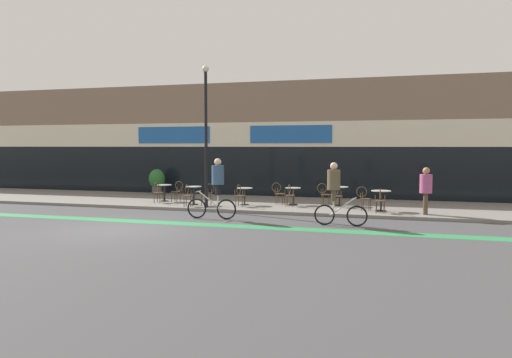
% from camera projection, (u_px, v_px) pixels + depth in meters
% --- Properties ---
extents(ground_plane, '(120.00, 120.00, 0.00)m').
position_uv_depth(ground_plane, '(121.00, 229.00, 15.35)').
color(ground_plane, '#424244').
extents(sidewalk_slab, '(40.00, 5.50, 0.12)m').
position_uv_depth(sidewalk_slab, '(209.00, 202.00, 22.27)').
color(sidewalk_slab, slate).
rests_on(sidewalk_slab, ground).
extents(storefront_facade, '(40.00, 4.06, 5.67)m').
position_uv_depth(storefront_facade, '(242.00, 141.00, 26.59)').
color(storefront_facade, '#7F6656').
rests_on(storefront_facade, ground).
extents(bike_lane_stripe, '(36.00, 0.70, 0.01)m').
position_uv_depth(bike_lane_stripe, '(146.00, 222.00, 16.82)').
color(bike_lane_stripe, '#2D844C').
rests_on(bike_lane_stripe, ground).
extents(bistro_table_0, '(0.63, 0.63, 0.73)m').
position_uv_depth(bistro_table_0, '(164.00, 190.00, 21.98)').
color(bistro_table_0, black).
rests_on(bistro_table_0, sidewalk_slab).
extents(bistro_table_1, '(0.63, 0.63, 0.77)m').
position_uv_depth(bistro_table_1, '(194.00, 192.00, 20.64)').
color(bistro_table_1, black).
rests_on(bistro_table_1, sidewalk_slab).
extents(bistro_table_2, '(0.66, 0.66, 0.71)m').
position_uv_depth(bistro_table_2, '(245.00, 193.00, 20.64)').
color(bistro_table_2, black).
rests_on(bistro_table_2, sidewalk_slab).
extents(bistro_table_3, '(0.65, 0.65, 0.71)m').
position_uv_depth(bistro_table_3, '(293.00, 193.00, 20.73)').
color(bistro_table_3, black).
rests_on(bistro_table_3, sidewalk_slab).
extents(bistro_table_4, '(0.71, 0.71, 0.78)m').
position_uv_depth(bistro_table_4, '(339.00, 192.00, 20.38)').
color(bistro_table_4, black).
rests_on(bistro_table_4, sidewalk_slab).
extents(bistro_table_5, '(0.74, 0.74, 0.77)m').
position_uv_depth(bistro_table_5, '(381.00, 196.00, 18.70)').
color(bistro_table_5, black).
rests_on(bistro_table_5, sidewalk_slab).
extents(cafe_chair_0_near, '(0.41, 0.58, 0.90)m').
position_uv_depth(cafe_chair_0_near, '(158.00, 191.00, 21.39)').
color(cafe_chair_0_near, '#4C3823').
rests_on(cafe_chair_0_near, sidewalk_slab).
extents(cafe_chair_0_side, '(0.59, 0.44, 0.90)m').
position_uv_depth(cafe_chair_0_side, '(177.00, 190.00, 21.80)').
color(cafe_chair_0_side, '#4C3823').
rests_on(cafe_chair_0_side, sidewalk_slab).
extents(cafe_chair_1_near, '(0.44, 0.59, 0.90)m').
position_uv_depth(cafe_chair_1_near, '(188.00, 194.00, 20.04)').
color(cafe_chair_1_near, '#4C3823').
rests_on(cafe_chair_1_near, sidewalk_slab).
extents(cafe_chair_1_side, '(0.59, 0.44, 0.90)m').
position_uv_depth(cafe_chair_1_side, '(208.00, 193.00, 20.46)').
color(cafe_chair_1_side, '#4C3823').
rests_on(cafe_chair_1_side, sidewalk_slab).
extents(cafe_chair_2_near, '(0.43, 0.59, 0.90)m').
position_uv_depth(cafe_chair_2_near, '(240.00, 194.00, 20.04)').
color(cafe_chair_2_near, '#4C3823').
rests_on(cafe_chair_2_near, sidewalk_slab).
extents(cafe_chair_3_near, '(0.40, 0.57, 0.90)m').
position_uv_depth(cafe_chair_3_near, '(290.00, 194.00, 20.13)').
color(cafe_chair_3_near, '#4C3823').
rests_on(cafe_chair_3_near, sidewalk_slab).
extents(cafe_chair_3_side, '(0.59, 0.43, 0.90)m').
position_uv_depth(cafe_chair_3_side, '(278.00, 192.00, 20.91)').
color(cafe_chair_3_side, '#4C3823').
rests_on(cafe_chair_3_side, sidewalk_slab).
extents(cafe_chair_4_near, '(0.43, 0.59, 0.90)m').
position_uv_depth(cafe_chair_4_near, '(337.00, 194.00, 19.79)').
color(cafe_chair_4_near, '#4C3823').
rests_on(cafe_chair_4_near, sidewalk_slab).
extents(cafe_chair_4_side, '(0.59, 0.42, 0.90)m').
position_uv_depth(cafe_chair_4_side, '(324.00, 193.00, 20.57)').
color(cafe_chair_4_side, '#4C3823').
rests_on(cafe_chair_4_side, sidewalk_slab).
extents(cafe_chair_5_near, '(0.41, 0.58, 0.90)m').
position_uv_depth(cafe_chair_5_near, '(380.00, 199.00, 18.11)').
color(cafe_chair_5_near, '#4C3823').
rests_on(cafe_chair_5_near, sidewalk_slab).
extents(cafe_chair_5_side, '(0.60, 0.45, 0.90)m').
position_uv_depth(cafe_chair_5_side, '(364.00, 197.00, 18.89)').
color(cafe_chair_5_side, '#4C3823').
rests_on(cafe_chair_5_side, sidewalk_slab).
extents(planter_pot, '(0.80, 0.80, 1.28)m').
position_uv_depth(planter_pot, '(157.00, 180.00, 25.07)').
color(planter_pot, '#4C4C51').
rests_on(planter_pot, sidewalk_slab).
extents(lamp_post, '(0.26, 0.26, 5.58)m').
position_uv_depth(lamp_post, '(206.00, 127.00, 19.58)').
color(lamp_post, black).
rests_on(lamp_post, sidewalk_slab).
extents(cyclist_0, '(1.81, 0.49, 2.13)m').
position_uv_depth(cyclist_0, '(216.00, 185.00, 17.39)').
color(cyclist_0, black).
rests_on(cyclist_0, ground).
extents(cyclist_1, '(1.71, 0.48, 2.04)m').
position_uv_depth(cyclist_1, '(336.00, 189.00, 15.97)').
color(cyclist_1, black).
rests_on(cyclist_1, ground).
extents(pedestrian_near_end, '(0.48, 0.48, 1.68)m').
position_uv_depth(pedestrian_near_end, '(426.00, 187.00, 17.71)').
color(pedestrian_near_end, '#4C3D2D').
rests_on(pedestrian_near_end, sidewalk_slab).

